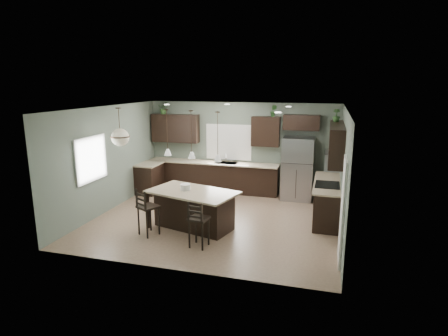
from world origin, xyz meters
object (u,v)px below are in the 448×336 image
Objects in this scene: refrigerator at (298,169)px; plant_back_left at (164,108)px; kitchen_island at (193,210)px; bar_stool_left at (148,212)px; serving_dish at (185,187)px; bar_stool_right at (199,224)px.

plant_back_left is (-4.34, 0.27, 1.67)m from refrigerator.
kitchen_island is 1.86× the size of bar_stool_left.
bar_stool_left is 2.85× the size of plant_back_left.
refrigerator is at bearing -3.62° from plant_back_left.
bar_stool_left reaches higher than kitchen_island.
bar_stool_left is at bearing -128.23° from kitchen_island.
serving_dish is (-2.35, -2.98, 0.07)m from refrigerator.
refrigerator reaches higher than bar_stool_right.
plant_back_left is at bearing 138.78° from kitchen_island.
kitchen_island is at bearing 125.03° from bar_stool_right.
bar_stool_right is (0.48, -0.91, 0.05)m from kitchen_island.
plant_back_left reaches higher than kitchen_island.
bar_stool_right is 5.41m from plant_back_left.
serving_dish is 1.27m from bar_stool_right.
refrigerator is 4.66m from plant_back_left.
bar_stool_left is 1.35m from bar_stool_right.
refrigerator reaches higher than bar_stool_left.
refrigerator is 4.83× the size of plant_back_left.
serving_dish is 1.03m from bar_stool_left.
serving_dish reaches higher than kitchen_island.
bar_stool_right reaches higher than kitchen_island.
refrigerator is 0.91× the size of kitchen_island.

